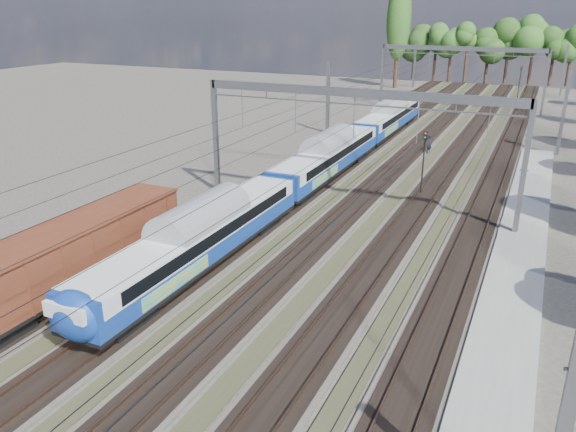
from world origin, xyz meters
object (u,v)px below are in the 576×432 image
at_px(worker, 430,144).
at_px(signal_far, 520,78).
at_px(signal_near, 424,155).
at_px(emu_train, 327,152).
at_px(freight_boxcar, 75,253).

relative_size(worker, signal_far, 0.37).
height_order(worker, signal_near, signal_near).
distance_m(worker, signal_near, 14.37).
height_order(emu_train, signal_far, signal_far).
height_order(emu_train, worker, emu_train).
height_order(freight_boxcar, worker, freight_boxcar).
distance_m(freight_boxcar, signal_near, 27.40).
xyz_separation_m(emu_train, freight_boxcar, (-4.50, -24.82, -0.19)).
bearing_deg(signal_far, worker, -97.46).
distance_m(worker, signal_far, 44.21).
xyz_separation_m(emu_train, worker, (6.24, 13.32, -1.52)).
height_order(emu_train, signal_near, signal_near).
xyz_separation_m(emu_train, signal_near, (8.43, -0.69, 0.82)).
bearing_deg(freight_boxcar, worker, 74.28).
relative_size(signal_near, signal_far, 1.00).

